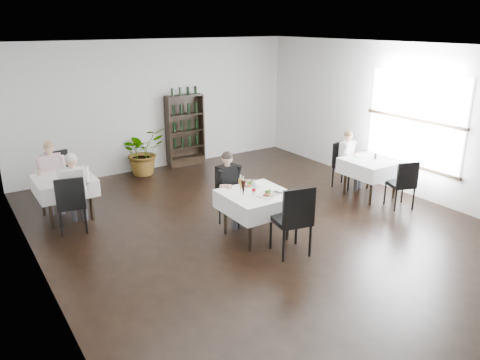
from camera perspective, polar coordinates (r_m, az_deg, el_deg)
name	(u,v)px	position (r m, az deg, el deg)	size (l,w,h in m)	color
room_shell	(272,146)	(7.43, 3.98, 4.15)	(9.00, 9.00, 9.00)	black
window_right	(414,122)	(9.88, 20.48, 6.68)	(0.06, 2.30, 1.85)	white
wine_shelf	(185,131)	(11.48, -6.70, 5.95)	(0.90, 0.28, 1.75)	black
main_table	(256,201)	(7.54, 2.00, -2.63)	(1.03, 1.03, 0.77)	black
left_table	(64,185)	(8.84, -20.61, -0.60)	(0.98, 0.98, 0.77)	black
right_table	(371,167)	(9.67, 15.69, 1.54)	(0.98, 0.98, 0.77)	black
potted_tree	(143,151)	(10.98, -11.74, 3.45)	(0.98, 0.85, 1.08)	#2A591E
main_chair_far	(232,191)	(8.11, -1.01, -1.36)	(0.60, 0.61, 1.01)	black
main_chair_near	(294,216)	(6.98, 6.59, -4.42)	(0.60, 0.61, 1.12)	black
left_chair_far	(61,174)	(9.63, -20.98, 0.66)	(0.55, 0.56, 1.02)	black
left_chair_near	(71,201)	(8.19, -19.91, -2.42)	(0.54, 0.54, 0.99)	black
right_chair_far	(343,161)	(10.17, 12.45, 2.22)	(0.53, 0.54, 0.96)	black
right_chair_near	(403,181)	(9.23, 19.27, -0.17)	(0.55, 0.55, 0.94)	black
diner_main	(230,183)	(7.98, -1.28, -0.37)	(0.51, 0.53, 1.30)	#44444C
diner_left_far	(52,171)	(9.26, -21.94, 1.01)	(0.54, 0.57, 1.31)	#44444C
diner_left_near	(74,184)	(8.33, -19.55, -0.49)	(0.57, 0.61, 1.34)	#44444C
diner_right_far	(350,155)	(10.08, 13.21, 2.98)	(0.52, 0.56, 1.23)	#44444C
plate_far	(250,186)	(7.74, 1.19, -0.70)	(0.29, 0.29, 0.08)	white
plate_near	(268,195)	(7.36, 3.41, -1.81)	(0.35, 0.35, 0.08)	white
pilsner_dark	(243,189)	(7.26, 0.40, -1.05)	(0.08, 0.08, 0.34)	black
pilsner_lager	(241,185)	(7.44, 0.09, -0.67)	(0.07, 0.07, 0.30)	gold
coke_bottle	(254,189)	(7.38, 1.69, -1.06)	(0.06, 0.06, 0.24)	silver
napkin_cutlery	(275,193)	(7.47, 4.25, -1.61)	(0.22, 0.22, 0.02)	black
pepper_mill	(375,156)	(9.69, 16.18, 2.80)	(0.05, 0.05, 0.11)	black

